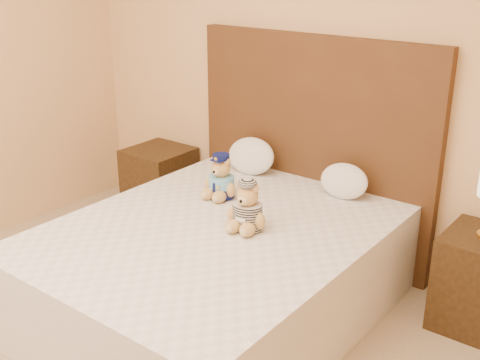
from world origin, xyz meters
name	(u,v)px	position (x,y,z in m)	size (l,w,h in m)	color
room_walls	(90,1)	(0.00, 0.46, 1.81)	(4.04, 4.52, 2.72)	tan
bed	(217,270)	(0.00, 1.20, 0.28)	(1.60, 2.00, 0.55)	white
headboard	(312,149)	(0.00, 2.21, 0.75)	(1.75, 0.08, 1.50)	#462C15
nightstand_left	(160,182)	(-1.25, 2.00, 0.28)	(0.45, 0.45, 0.55)	#3C2813
teddy_police	(221,176)	(-0.25, 1.56, 0.69)	(0.24, 0.23, 0.28)	#B38545
teddy_prisoner	(247,206)	(0.15, 1.29, 0.69)	(0.24, 0.23, 0.27)	#B38545
pillow_left	(251,154)	(-0.38, 2.03, 0.68)	(0.37, 0.24, 0.26)	white
pillow_right	(344,180)	(0.34, 2.03, 0.66)	(0.32, 0.21, 0.23)	white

